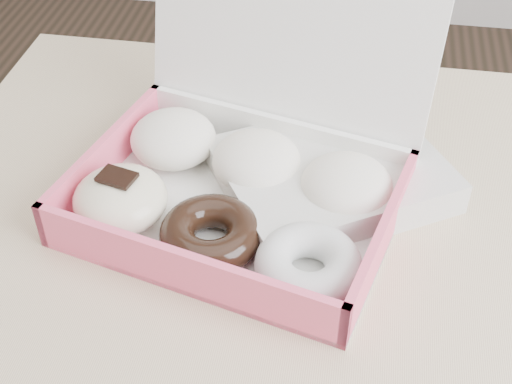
# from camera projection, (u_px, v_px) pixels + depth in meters

# --- Properties ---
(table) EXTENTS (1.20, 0.80, 0.75)m
(table) POSITION_uv_depth(u_px,v_px,m) (439.00, 323.00, 0.77)
(table) COLOR tan
(table) RESTS_ON ground
(donut_box) EXTENTS (0.40, 0.37, 0.24)m
(donut_box) POSITION_uv_depth(u_px,v_px,m) (240.00, 178.00, 0.77)
(donut_box) COLOR white
(donut_box) RESTS_ON table
(newspapers) EXTENTS (0.30, 0.29, 0.04)m
(newspapers) POSITION_uv_depth(u_px,v_px,m) (331.00, 175.00, 0.80)
(newspapers) COLOR white
(newspapers) RESTS_ON table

